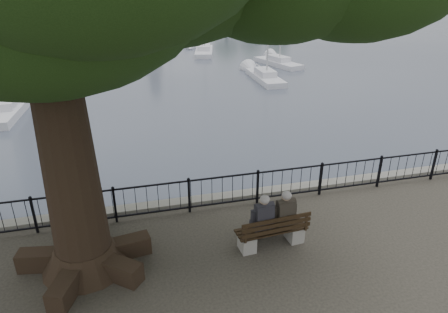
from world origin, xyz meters
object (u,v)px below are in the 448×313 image
object	(u,v)px
bench	(272,234)
person_left	(261,222)
person_right	(282,218)
lion_monument	(150,17)

from	to	relation	value
bench	person_left	xyz separation A→B (m)	(-0.27, 0.08, 0.36)
bench	person_left	distance (m)	0.45
person_left	person_right	distance (m)	0.56
bench	lion_monument	size ratio (longest dim) A/B	0.21
person_right	lion_monument	world-z (taller)	lion_monument
bench	person_left	bearing A→B (deg)	162.85
person_right	bench	bearing A→B (deg)	-156.84
lion_monument	person_right	bearing A→B (deg)	-91.19
person_left	lion_monument	distance (m)	49.42
person_right	lion_monument	bearing A→B (deg)	88.81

